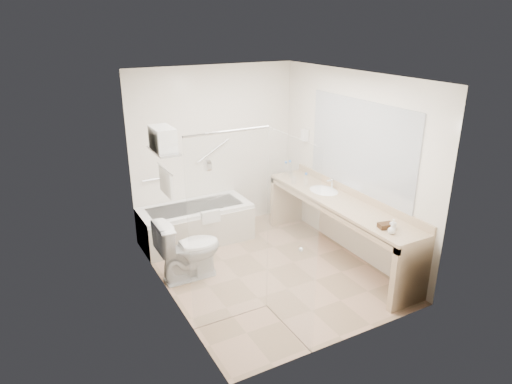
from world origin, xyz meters
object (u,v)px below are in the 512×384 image
vanity_counter (339,215)px  amenity_basket (386,226)px  toilet (189,249)px  water_bottle_left (286,168)px  bathtub (196,224)px

vanity_counter → amenity_basket: size_ratio=15.75×
toilet → water_bottle_left: 2.13m
amenity_basket → water_bottle_left: bearing=89.7°
vanity_counter → toilet: size_ratio=3.32×
bathtub → water_bottle_left: size_ratio=7.51×
toilet → vanity_counter: bearing=-103.4°
water_bottle_left → vanity_counter: bearing=-86.9°
toilet → water_bottle_left: size_ratio=3.82×
bathtub → water_bottle_left: water_bottle_left is taller
toilet → bathtub: bearing=-26.1°
vanity_counter → amenity_basket: 0.97m
bathtub → vanity_counter: size_ratio=0.59×
bathtub → amenity_basket: size_ratio=9.33×
bathtub → toilet: size_ratio=1.97×
amenity_basket → water_bottle_left: size_ratio=0.81×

